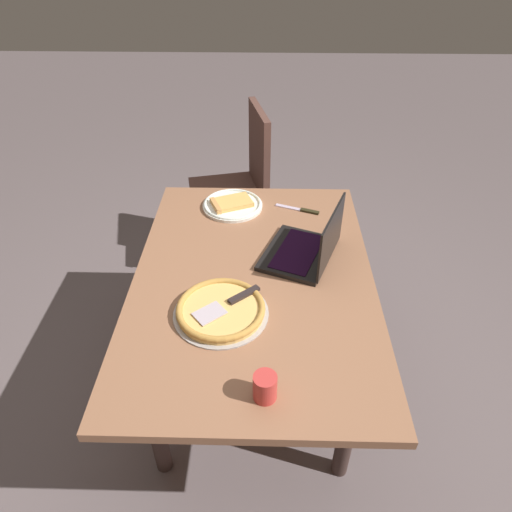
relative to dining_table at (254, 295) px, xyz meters
name	(u,v)px	position (x,y,z in m)	size (l,w,h in m)	color
ground_plane	(254,393)	(0.00, 0.00, -0.62)	(12.00, 12.00, 0.00)	#635657
dining_table	(254,295)	(0.00, 0.00, 0.00)	(1.30, 0.88, 0.72)	#905F43
laptop	(308,248)	(0.11, -0.20, 0.14)	(0.38, 0.34, 0.23)	black
pizza_plate	(232,205)	(0.48, 0.11, 0.11)	(0.27, 0.27, 0.04)	silver
pizza_tray	(221,310)	(-0.20, 0.10, 0.12)	(0.32, 0.32, 0.04)	#AAA4A1
table_knife	(302,210)	(0.46, -0.20, 0.10)	(0.09, 0.20, 0.01)	silver
drink_cup	(265,387)	(-0.52, -0.05, 0.14)	(0.07, 0.07, 0.09)	#C13431
chair_near	(240,181)	(1.04, 0.10, -0.08)	(0.49, 0.49, 0.95)	brown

